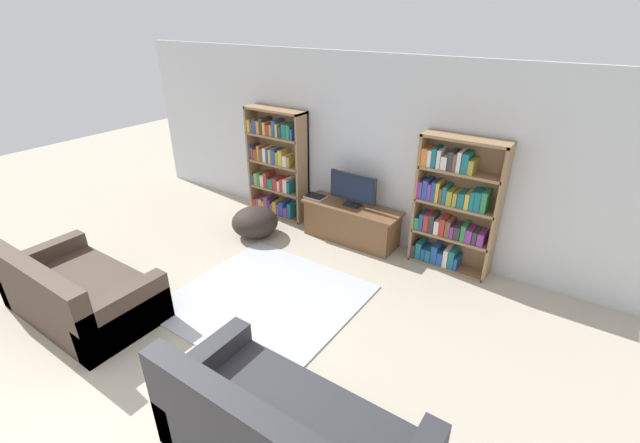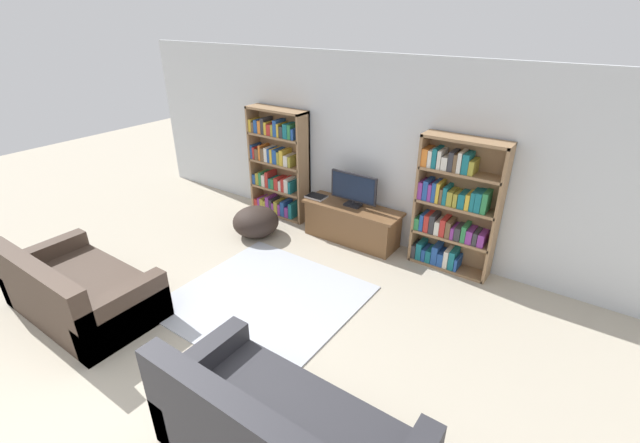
{
  "view_description": "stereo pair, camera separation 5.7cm",
  "coord_description": "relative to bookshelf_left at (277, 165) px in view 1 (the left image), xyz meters",
  "views": [
    {
      "loc": [
        2.67,
        -0.95,
        3.07
      ],
      "look_at": [
        -0.03,
        3.01,
        0.7
      ],
      "focal_mm": 24.0,
      "sensor_mm": 36.0,
      "label": 1
    },
    {
      "loc": [
        2.72,
        -0.91,
        3.07
      ],
      "look_at": [
        -0.03,
        3.01,
        0.7
      ],
      "focal_mm": 24.0,
      "sensor_mm": 36.0,
      "label": 2
    }
  ],
  "objects": [
    {
      "name": "couch_right_sofa",
      "position": [
        2.91,
        -3.44,
        -0.54
      ],
      "size": [
        1.96,
        0.92,
        0.93
      ],
      "color": "#2D2D33",
      "rests_on": "ground_plane"
    },
    {
      "name": "couch_left_sectional",
      "position": [
        -0.13,
        -3.31,
        -0.58
      ],
      "size": [
        1.78,
        0.99,
        0.82
      ],
      "color": "#423328",
      "rests_on": "ground_plane"
    },
    {
      "name": "ground_plane",
      "position": [
        1.58,
        -4.05,
        -0.85
      ],
      "size": [
        18.0,
        18.0,
        0.0
      ],
      "primitive_type": "plane",
      "color": "#B2A893"
    },
    {
      "name": "beanbag_ottoman",
      "position": [
        0.21,
        -0.81,
        -0.63
      ],
      "size": [
        0.69,
        0.69,
        0.44
      ],
      "primitive_type": "ellipsoid",
      "color": "#2D231E",
      "rests_on": "ground_plane"
    },
    {
      "name": "area_rug",
      "position": [
        1.4,
        -1.96,
        -0.84
      ],
      "size": [
        2.01,
        1.99,
        0.02
      ],
      "color": "#B2B7C1",
      "rests_on": "ground_plane"
    },
    {
      "name": "wall_back",
      "position": [
        1.58,
        0.18,
        0.45
      ],
      "size": [
        8.8,
        0.06,
        2.6
      ],
      "color": "silver",
      "rests_on": "ground_plane"
    },
    {
      "name": "bookshelf_right",
      "position": [
        2.87,
        0.0,
        -0.0
      ],
      "size": [
        1.03,
        0.3,
        1.75
      ],
      "color": "#93704C",
      "rests_on": "ground_plane"
    },
    {
      "name": "laptop",
      "position": [
        0.86,
        -0.16,
        -0.28
      ],
      "size": [
        0.3,
        0.21,
        0.03
      ],
      "color": "silver",
      "rests_on": "tv_stand"
    },
    {
      "name": "tv_stand",
      "position": [
        1.47,
        -0.12,
        -0.57
      ],
      "size": [
        1.47,
        0.48,
        0.55
      ],
      "color": "brown",
      "rests_on": "ground_plane"
    },
    {
      "name": "bookshelf_left",
      "position": [
        0.0,
        0.0,
        0.0
      ],
      "size": [
        1.03,
        0.3,
        1.75
      ],
      "color": "#93704C",
      "rests_on": "ground_plane"
    },
    {
      "name": "television",
      "position": [
        1.47,
        -0.1,
        -0.04
      ],
      "size": [
        0.73,
        0.16,
        0.49
      ],
      "color": "black",
      "rests_on": "tv_stand"
    }
  ]
}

